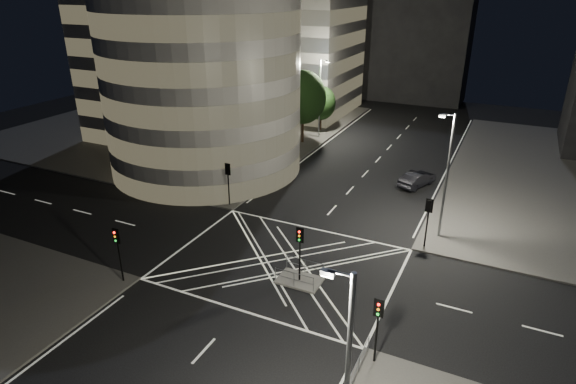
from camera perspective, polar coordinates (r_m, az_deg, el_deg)
The scene contains 23 objects.
ground at distance 35.38m, azimuth -0.60°, elevation -8.52°, with size 120.00×120.00×0.00m, color black.
sidewalk_far_left at distance 71.00m, azimuth -12.18°, elevation 7.74°, with size 42.00×42.00×0.15m, color #504E4B.
central_island at distance 33.49m, azimuth 1.37°, elevation -10.42°, with size 3.00×2.00×0.15m, color slate.
office_tower_curved at distance 57.24m, azimuth -11.55°, elevation 16.95°, with size 30.00×29.00×27.20m.
office_block_rear at distance 77.77m, azimuth -1.58°, elevation 17.90°, with size 24.00×16.00×22.00m, color gray.
building_far_end at distance 87.17m, azimuth 14.62°, elevation 16.39°, with size 18.00×8.00×18.00m, color black.
tree_a at distance 45.24m, azimuth -7.58°, elevation 5.45°, with size 3.78×3.78×6.93m.
tree_b at distance 50.19m, azimuth -3.85°, elevation 7.17°, with size 4.17×4.17×6.93m.
tree_c at distance 55.38m, azimuth -0.79°, elevation 8.44°, with size 4.45×4.45×6.77m.
tree_d at distance 60.30m, azimuth 1.78°, elevation 11.16°, with size 5.75×5.75×9.02m.
tree_e at distance 66.13m, azimuth 3.91°, elevation 10.48°, with size 4.02×4.02×6.06m.
traffic_signal_fl at distance 43.29m, azimuth -7.12°, elevation 1.85°, with size 0.55×0.22×4.00m.
traffic_signal_nl at distance 33.81m, azimuth -19.53°, elevation -5.94°, with size 0.55×0.22×4.00m.
traffic_signal_fr at distance 37.50m, azimuth 16.29°, elevation -2.51°, with size 0.55×0.22×4.00m.
traffic_signal_nr at distance 25.98m, azimuth 10.61°, elevation -14.58°, with size 0.55×0.22×4.00m.
traffic_signal_island at distance 31.99m, azimuth 1.42°, elevation -6.20°, with size 0.55×0.22×4.00m.
street_lamp_left_near at distance 46.94m, azimuth -4.54°, elevation 7.08°, with size 1.25×0.25×10.00m.
street_lamp_left_far at distance 62.67m, azimuth 3.82°, elevation 11.29°, with size 1.25×0.25×10.00m.
street_lamp_right_far at distance 38.44m, azimuth 18.26°, elevation 2.16°, with size 1.25×0.25×10.00m.
street_lamp_right_near at distance 18.87m, azimuth 6.82°, elevation -21.24°, with size 1.25×0.25×10.00m.
railing_island_south at distance 32.46m, azimuth 0.72°, elevation -10.31°, with size 2.80×0.06×1.10m, color slate.
railing_island_north at distance 33.84m, azimuth 2.02°, elevation -8.78°, with size 2.80×0.06×1.10m, color slate.
sedan at distance 49.83m, azimuth 15.04°, elevation 1.51°, with size 1.63×4.66×1.54m, color black.
Camera 1 is at (13.29, -26.88, 18.78)m, focal length 30.00 mm.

